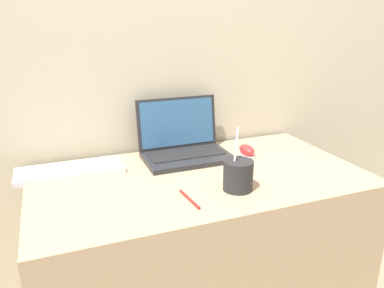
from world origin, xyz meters
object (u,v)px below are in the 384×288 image
(drink_cup, at_px, (238,175))
(external_keyboard, at_px, (70,170))
(laptop, at_px, (184,144))
(computer_mouse, at_px, (247,151))
(pen, at_px, (189,199))

(drink_cup, bearing_deg, external_keyboard, 145.41)
(laptop, height_order, external_keyboard, laptop)
(laptop, bearing_deg, external_keyboard, -178.52)
(computer_mouse, bearing_deg, external_keyboard, 174.29)
(laptop, relative_size, external_keyboard, 0.90)
(laptop, bearing_deg, computer_mouse, -18.11)
(external_keyboard, bearing_deg, pen, -47.95)
(laptop, relative_size, computer_mouse, 3.72)
(laptop, distance_m, computer_mouse, 0.26)
(laptop, distance_m, pen, 0.40)
(laptop, bearing_deg, pen, -107.69)
(pen, bearing_deg, computer_mouse, 38.63)
(computer_mouse, bearing_deg, drink_cup, -124.40)
(external_keyboard, height_order, pen, external_keyboard)
(drink_cup, xyz_separation_m, computer_mouse, (0.19, 0.28, -0.03))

